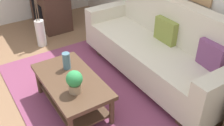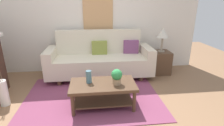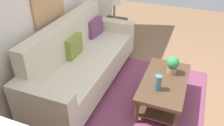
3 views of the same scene
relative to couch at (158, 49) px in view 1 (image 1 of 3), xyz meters
name	(u,v)px [view 1 (image 1 of 3)]	position (x,y,z in m)	size (l,w,h in m)	color
ground_plane	(55,104)	(-0.20, -1.49, -0.43)	(9.49, 9.49, 0.00)	#8C6647
area_rug	(89,90)	(-0.20, -0.99, -0.43)	(2.52, 1.83, 0.01)	#843D5B
couch	(158,49)	(0.00, 0.00, 0.00)	(2.41, 0.84, 1.08)	beige
throw_pillow_olive	(166,31)	(0.00, 0.12, 0.25)	(0.36, 0.12, 0.32)	olive
throw_pillow_plum	(212,56)	(0.76, 0.12, 0.25)	(0.36, 0.12, 0.32)	#7A4270
coffee_table	(72,87)	(-0.02, -1.30, -0.12)	(1.10, 0.60, 0.43)	#513826
tabletop_vase	(66,61)	(-0.25, -1.24, 0.10)	(0.09, 0.09, 0.21)	slate
potted_plant_tabletop	(75,81)	(0.21, -1.36, 0.14)	(0.18, 0.18, 0.26)	tan
floor_vase	(41,33)	(-1.73, -1.08, -0.20)	(0.16, 0.16, 0.46)	white
floor_vase_branch_a	(37,11)	(-1.71, -1.08, 0.21)	(0.01, 0.01, 0.36)	brown
floor_vase_branch_b	(38,10)	(-1.74, -1.06, 0.21)	(0.01, 0.01, 0.36)	brown
floor_vase_branch_c	(36,10)	(-1.74, -1.10, 0.21)	(0.01, 0.01, 0.36)	brown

